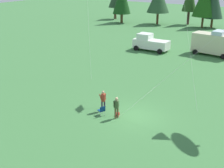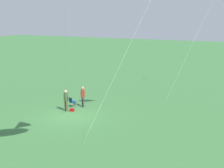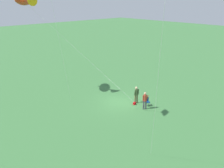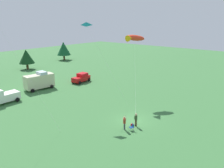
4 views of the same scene
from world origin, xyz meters
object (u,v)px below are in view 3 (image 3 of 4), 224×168
folding_chair (147,101)px  kite_large_fish (25,0)px  person_kite_flyer (136,94)px  backpack_on_grass (134,103)px  person_spectator (145,99)px

folding_chair → kite_large_fish: bearing=-119.2°
person_kite_flyer → backpack_on_grass: (-0.16, 0.44, -0.91)m
person_spectator → kite_large_fish: kite_large_fish is taller
person_kite_flyer → kite_large_fish: 14.34m
person_spectator → kite_large_fish: 15.15m
person_kite_flyer → kite_large_fish: bearing=-121.5°
person_kite_flyer → backpack_on_grass: person_kite_flyer is taller
folding_chair → backpack_on_grass: bearing=-120.2°
kite_large_fish → folding_chair: bearing=-145.0°
person_kite_flyer → kite_large_fish: size_ratio=0.16×
person_kite_flyer → folding_chair: (-1.19, -0.25, -0.53)m
backpack_on_grass → folding_chair: bearing=-146.1°
backpack_on_grass → kite_large_fish: kite_large_fish is taller
person_kite_flyer → person_spectator: bearing=1.6°
person_spectator → kite_large_fish: size_ratio=0.16×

